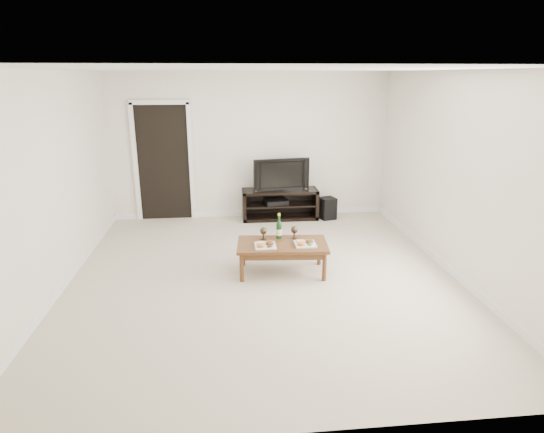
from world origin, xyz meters
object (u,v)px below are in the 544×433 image
at_px(television, 280,174).
at_px(media_console, 280,204).
at_px(subwoofer, 327,208).
at_px(coffee_table, 282,258).

bearing_deg(television, media_console, 0.00).
distance_m(media_console, subwoofer, 0.88).
distance_m(television, coffee_table, 2.48).
xyz_separation_m(television, coffee_table, (-0.26, -2.39, -0.63)).
xyz_separation_m(media_console, subwoofer, (0.87, -0.09, -0.08)).
bearing_deg(subwoofer, television, 157.41).
bearing_deg(subwoofer, media_console, 157.41).
bearing_deg(television, coffee_table, -104.54).
bearing_deg(media_console, coffee_table, -96.12).
bearing_deg(media_console, television, 0.00).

